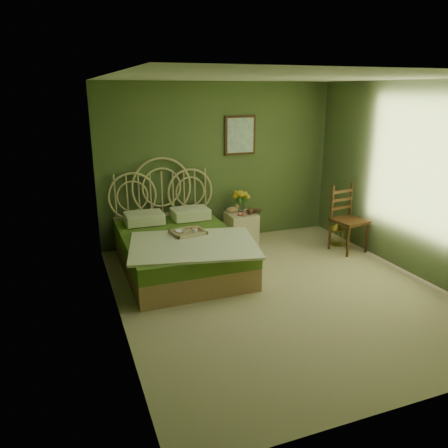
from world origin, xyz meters
name	(u,v)px	position (x,y,z in m)	size (l,w,h in m)	color
floor	(280,291)	(0.00, 0.00, 0.00)	(4.50, 4.50, 0.00)	tan
ceiling	(289,77)	(0.00, 0.00, 2.60)	(4.50, 4.50, 0.00)	silver
wall_back	(219,164)	(0.00, 2.25, 1.30)	(4.00, 4.00, 0.00)	#4F6032
wall_left	(113,208)	(-2.00, 0.00, 1.30)	(4.50, 4.50, 0.00)	#4F6032
wall_right	(416,180)	(2.00, 0.00, 1.30)	(4.50, 4.50, 0.00)	#4F6032
wall_art	(240,135)	(0.36, 2.22, 1.75)	(0.54, 0.04, 0.64)	#36230E
bed	(180,248)	(-0.99, 1.18, 0.32)	(1.86, 2.34, 1.45)	tan
nightstand	(241,223)	(0.27, 1.92, 0.34)	(0.46, 0.47, 0.94)	beige
chair	(347,214)	(1.70, 1.03, 0.58)	(0.53, 0.53, 1.05)	#36230E
birdcage	(336,234)	(1.70, 1.25, 0.18)	(0.24, 0.24, 0.37)	gold
book_lower	(251,212)	(0.44, 1.92, 0.52)	(0.15, 0.20, 0.02)	#381E0F
book_upper	(251,210)	(0.44, 1.92, 0.54)	(0.17, 0.23, 0.02)	#472819
cereal_bowl	(180,232)	(-0.99, 1.12, 0.58)	(0.14, 0.14, 0.03)	white
coffee_cup	(195,231)	(-0.81, 1.01, 0.60)	(0.08, 0.08, 0.07)	white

